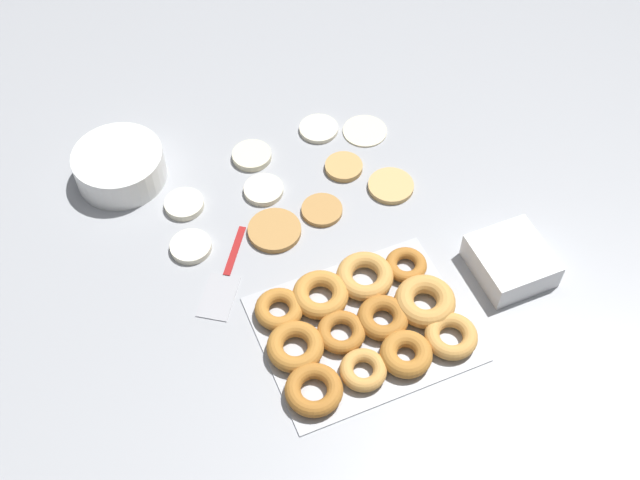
# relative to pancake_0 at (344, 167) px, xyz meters

# --- Properties ---
(ground_plane) EXTENTS (3.00, 3.00, 0.00)m
(ground_plane) POSITION_rel_pancake_0_xyz_m (-0.14, -0.12, -0.01)
(ground_plane) COLOR #9EA0A5
(pancake_0) EXTENTS (0.08, 0.08, 0.01)m
(pancake_0) POSITION_rel_pancake_0_xyz_m (0.00, 0.00, 0.00)
(pancake_0) COLOR tan
(pancake_0) RESTS_ON ground_plane
(pancake_1) EXTENTS (0.08, 0.08, 0.01)m
(pancake_1) POSITION_rel_pancake_0_xyz_m (-0.36, -0.08, 0.00)
(pancake_1) COLOR silver
(pancake_1) RESTS_ON ground_plane
(pancake_2) EXTENTS (0.09, 0.09, 0.01)m
(pancake_2) POSITION_rel_pancake_0_xyz_m (-0.00, 0.13, -0.00)
(pancake_2) COLOR beige
(pancake_2) RESTS_ON ground_plane
(pancake_3) EXTENTS (0.10, 0.10, 0.01)m
(pancake_3) POSITION_rel_pancake_0_xyz_m (0.09, 0.08, -0.00)
(pancake_3) COLOR beige
(pancake_3) RESTS_ON ground_plane
(pancake_4) EXTENTS (0.08, 0.08, 0.02)m
(pancake_4) POSITION_rel_pancake_0_xyz_m (-0.34, 0.03, 0.00)
(pancake_4) COLOR silver
(pancake_4) RESTS_ON ground_plane
(pancake_5) EXTENTS (0.11, 0.11, 0.01)m
(pancake_5) POSITION_rel_pancake_0_xyz_m (-0.20, -0.10, -0.00)
(pancake_5) COLOR #B27F42
(pancake_5) RESTS_ON ground_plane
(pancake_6) EXTENTS (0.08, 0.08, 0.01)m
(pancake_6) POSITION_rel_pancake_0_xyz_m (-0.09, -0.09, -0.00)
(pancake_6) COLOR #B27F42
(pancake_6) RESTS_ON ground_plane
(pancake_7) EXTENTS (0.08, 0.08, 0.01)m
(pancake_7) POSITION_rel_pancake_0_xyz_m (-0.18, 0.01, 0.00)
(pancake_7) COLOR beige
(pancake_7) RESTS_ON ground_plane
(pancake_8) EXTENTS (0.10, 0.10, 0.01)m
(pancake_8) POSITION_rel_pancake_0_xyz_m (0.07, -0.09, -0.00)
(pancake_8) COLOR tan
(pancake_8) RESTS_ON ground_plane
(pancake_9) EXTENTS (0.08, 0.08, 0.01)m
(pancake_9) POSITION_rel_pancake_0_xyz_m (-0.17, 0.11, 0.00)
(pancake_9) COLOR beige
(pancake_9) RESTS_ON ground_plane
(donut_tray) EXTENTS (0.37, 0.30, 0.04)m
(donut_tray) POSITION_rel_pancake_0_xyz_m (-0.13, -0.38, 0.01)
(donut_tray) COLOR #ADAFB5
(donut_tray) RESTS_ON ground_plane
(batter_bowl) EXTENTS (0.19, 0.19, 0.07)m
(batter_bowl) POSITION_rel_pancake_0_xyz_m (-0.44, 0.16, 0.03)
(batter_bowl) COLOR white
(batter_bowl) RESTS_ON ground_plane
(container_stack) EXTENTS (0.14, 0.14, 0.06)m
(container_stack) POSITION_rel_pancake_0_xyz_m (0.19, -0.36, 0.02)
(container_stack) COLOR white
(container_stack) RESTS_ON ground_plane
(spatula) EXTENTS (0.16, 0.21, 0.01)m
(spatula) POSITION_rel_pancake_0_xyz_m (-0.34, -0.19, -0.00)
(spatula) COLOR maroon
(spatula) RESTS_ON ground_plane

